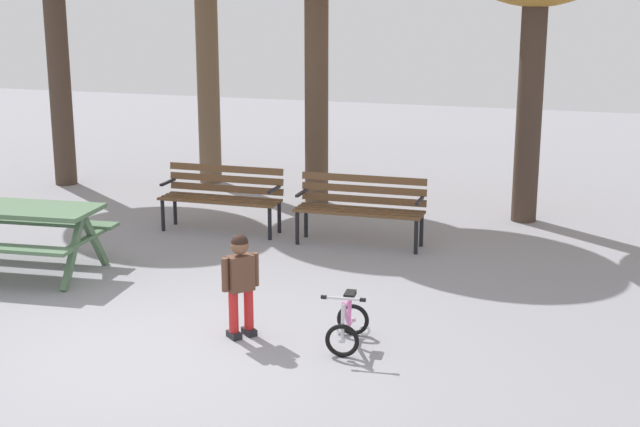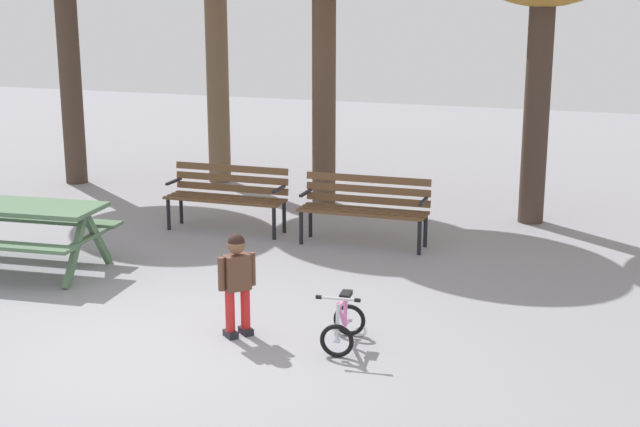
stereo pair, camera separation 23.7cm
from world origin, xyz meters
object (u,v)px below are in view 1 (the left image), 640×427
Objects in this scene: child_standing at (240,278)px; kids_bicycle at (348,324)px; picnic_table at (18,222)px; park_bench_left at (361,204)px; park_bench_far_left at (222,193)px.

child_standing reaches higher than kids_bicycle.
park_bench_left reaches higher than picnic_table.
park_bench_left is 3.35m from kids_bicycle.
child_standing is at bearing -17.52° from picnic_table.
park_bench_left is at bearing 35.62° from picnic_table.
kids_bicycle is (2.71, -3.28, -0.31)m from park_bench_far_left.
park_bench_left reaches higher than kids_bicycle.
picnic_table is 1.20× the size of park_bench_far_left.
park_bench_far_left is 1.66× the size of child_standing.
child_standing is at bearing -93.01° from park_bench_left.
child_standing is (-0.18, -3.34, 0.05)m from park_bench_left.
park_bench_left is at bearing -1.23° from park_bench_far_left.
park_bench_left is 3.34m from child_standing.
kids_bicycle is at bearing -50.41° from park_bench_far_left.
child_standing is (1.72, -3.38, 0.05)m from park_bench_far_left.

